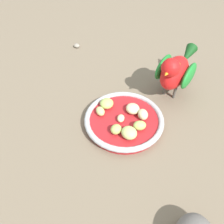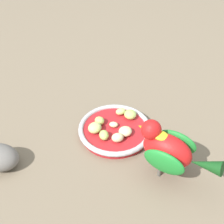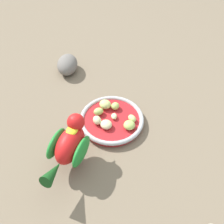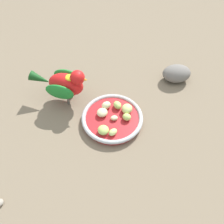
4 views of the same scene
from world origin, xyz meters
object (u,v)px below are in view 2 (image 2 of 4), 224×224
apple_piece_4 (100,121)px  apple_piece_7 (121,112)px  apple_piece_6 (130,114)px  parrot (169,149)px  apple_piece_1 (114,124)px  apple_piece_2 (125,131)px  apple_piece_0 (118,138)px  feeding_bowl (115,130)px  apple_piece_3 (95,128)px  apple_piece_5 (104,135)px

apple_piece_4 → apple_piece_7: apple_piece_4 is taller
apple_piece_6 → parrot: 0.21m
apple_piece_1 → apple_piece_2: size_ratio=0.67×
apple_piece_7 → apple_piece_0: bearing=149.5°
feeding_bowl → apple_piece_3: (0.01, 0.06, 0.02)m
apple_piece_7 → parrot: (-0.23, -0.01, 0.06)m
apple_piece_5 → apple_piece_0: bearing=-130.5°
apple_piece_7 → parrot: 0.24m
feeding_bowl → apple_piece_3: apple_piece_3 is taller
apple_piece_0 → apple_piece_6: (0.07, -0.08, -0.00)m
apple_piece_1 → apple_piece_3: apple_piece_3 is taller
apple_piece_5 → apple_piece_1: bearing=-55.8°
apple_piece_2 → apple_piece_6: apple_piece_6 is taller
apple_piece_1 → apple_piece_3: 0.06m
apple_piece_5 → apple_piece_6: (0.05, -0.10, 0.00)m
apple_piece_3 → apple_piece_5: 0.04m
apple_piece_3 → apple_piece_4: 0.03m
apple_piece_5 → apple_piece_6: bearing=-66.4°
feeding_bowl → apple_piece_5: apple_piece_5 is taller
apple_piece_1 → apple_piece_6: bearing=-76.1°
apple_piece_1 → apple_piece_4: bearing=50.7°
apple_piece_1 → apple_piece_7: 0.06m
apple_piece_0 → apple_piece_1: apple_piece_0 is taller
apple_piece_1 → apple_piece_6: (0.01, -0.06, 0.00)m
apple_piece_1 → feeding_bowl: bearing=173.3°
apple_piece_7 → apple_piece_3: bearing=110.3°
feeding_bowl → apple_piece_4: apple_piece_4 is taller
apple_piece_4 → apple_piece_6: (-0.01, -0.09, 0.00)m
apple_piece_0 → apple_piece_3: 0.07m
feeding_bowl → parrot: size_ratio=1.08×
apple_piece_0 → apple_piece_4: 0.09m
feeding_bowl → apple_piece_4: (0.04, 0.03, 0.02)m
apple_piece_1 → apple_piece_0: bearing=163.7°
parrot → apple_piece_5: bearing=-1.7°
feeding_bowl → apple_piece_1: bearing=-6.7°
parrot → apple_piece_1: bearing=-18.0°
apple_piece_1 → apple_piece_3: (0.00, 0.06, 0.01)m
apple_piece_5 → apple_piece_2: bearing=-100.5°
feeding_bowl → apple_piece_5: (-0.02, 0.04, 0.02)m
apple_piece_2 → parrot: size_ratio=0.19×
apple_piece_4 → apple_piece_5: same height
apple_piece_0 → apple_piece_1: (0.06, -0.02, -0.01)m
apple_piece_1 → apple_piece_6: apple_piece_6 is taller
apple_piece_2 → apple_piece_6: 0.07m
apple_piece_2 → apple_piece_7: apple_piece_2 is taller
feeding_bowl → apple_piece_1: 0.02m
apple_piece_4 → apple_piece_7: size_ratio=0.95×
apple_piece_5 → apple_piece_7: (0.07, -0.09, -0.00)m
parrot → feeding_bowl: bearing=-16.8°
apple_piece_0 → apple_piece_3: size_ratio=0.83×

